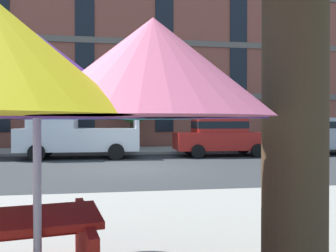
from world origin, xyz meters
The scene contains 8 objects.
ground_plane centered at (0.00, 0.00, 0.00)m, with size 120.00×120.00×0.00m, color #2D3033.
sidewalk_far centered at (0.00, 6.80, 0.06)m, with size 56.00×3.60×0.12m, color #9E998E.
apartment_building centered at (0.00, 14.99, 8.00)m, with size 47.01×12.08×16.00m.
pickup_white centered at (-2.38, 3.70, 1.03)m, with size 5.10×2.12×2.20m.
sedan_red centered at (4.25, 3.70, 0.95)m, with size 4.40×1.98×1.78m.
sedan_silver centered at (10.07, 3.70, 0.95)m, with size 4.40×1.98×1.78m.
street_tree_middle centered at (0.32, 7.30, 2.55)m, with size 2.08×2.46×3.52m.
patio_umbrella centered at (-1.19, -9.00, 1.88)m, with size 3.52×3.52×2.22m.
Camera 1 is at (-0.62, -11.66, 1.57)m, focal length 36.73 mm.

